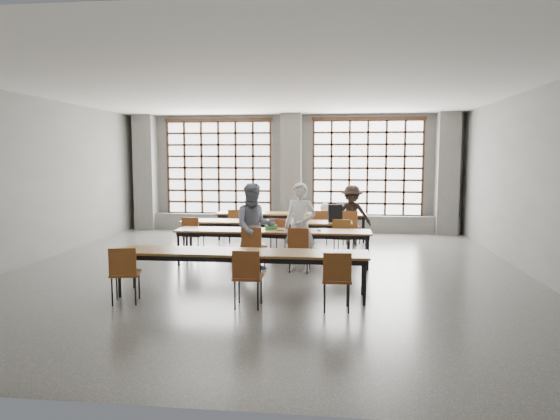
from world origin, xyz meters
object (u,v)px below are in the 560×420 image
Objects in this scene: chair_mid_centre at (279,233)px; chair_front_right at (299,245)px; chair_back_mid at (320,224)px; mouse at (319,230)px; laptop_front at (300,227)px; chair_mid_left at (192,232)px; phone at (281,230)px; desk_row_a at (291,215)px; desk_row_b at (267,224)px; chair_near_mid at (247,273)px; desk_row_c at (273,233)px; student_male at (300,227)px; backpack at (335,213)px; chair_mid_right at (343,234)px; chair_near_right at (337,275)px; student_female at (254,227)px; green_box at (271,227)px; student_back at (352,215)px; chair_near_left at (124,269)px; chair_back_right at (351,224)px; chair_front_left at (253,244)px; laptop_back at (342,211)px; red_pouch at (125,270)px; desk_row_d at (242,255)px; chair_back_left at (236,222)px; plastic_bag at (325,208)px.

chair_mid_centre is 1.00× the size of chair_front_right.
chair_back_mid reaches higher than mouse.
laptop_front reaches higher than chair_back_mid.
chair_mid_left reaches higher than phone.
desk_row_a is at bearing 49.60° from chair_mid_left.
chair_near_mid is (0.35, -4.45, -0.13)m from desk_row_b.
desk_row_a is 3.19m from desk_row_c.
desk_row_b is 1.60m from laptop_front.
student_male reaches higher than backpack.
desk_row_a is 1.00× the size of desk_row_c.
chair_mid_right is 3.83m from chair_near_right.
desk_row_c is at bearing -91.45° from desk_row_a.
student_male reaches higher than desk_row_a.
student_male is at bearing -17.11° from student_female.
backpack reaches higher than green_box.
chair_mid_centre is 1.00× the size of chair_near_mid.
chair_back_mid is 0.58× the size of student_back.
student_female reaches higher than chair_near_left.
chair_front_right is at bearing -108.47° from chair_back_right.
chair_mid_right is 0.80m from backpack.
laptop_back reaches higher than chair_front_left.
chair_back_mid is 4.40× the size of red_pouch.
desk_row_a is at bearing 141.86° from chair_back_mid.
chair_back_right is 0.51× the size of student_male.
student_female reaches higher than desk_row_d.
phone is (-0.70, -2.66, 0.20)m from chair_back_mid.
chair_near_right is (3.26, -3.82, 0.00)m from chair_mid_left.
chair_front_right is at bearing -65.71° from desk_row_b.
chair_near_left is 8.98× the size of mouse.
student_female is (1.01, -3.06, 0.32)m from chair_back_left.
laptop_front reaches higher than chair_back_right.
chair_mid_right is at bearing 37.96° from laptop_front.
chair_back_left reaches higher than desk_row_b.
chair_mid_left reaches higher than desk_row_c.
student_male is 4.54× the size of laptop_front.
desk_row_a is 1.70m from chair_back_right.
desk_row_a is 4.55× the size of chair_back_left.
plastic_bag is at bearing 73.15° from desk_row_c.
chair_front_right reaches higher than desk_row_b.
chair_near_right is 3.23m from laptop_front.
chair_front_left is (-0.35, -1.44, 0.00)m from chair_mid_centre.
chair_back_mid is 3.20m from chair_front_right.
green_box is (-0.06, 3.10, 0.24)m from chair_near_mid.
desk_row_d is 4.55× the size of chair_mid_centre.
desk_row_d is 4.55× the size of chair_back_left.
laptop_back reaches higher than chair_back_left.
chair_back_mid is at bearing 84.82° from chair_front_right.
chair_back_mid is at bearing 107.71° from chair_mid_right.
chair_back_mid is 1.00× the size of chair_back_right.
chair_back_mid is (1.07, 4.95, -0.13)m from desk_row_d.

